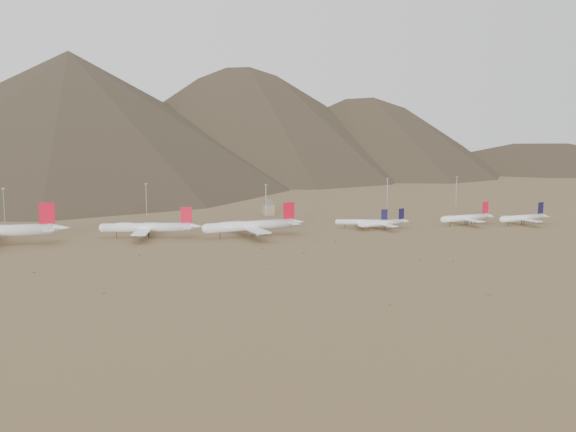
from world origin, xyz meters
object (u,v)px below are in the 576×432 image
object	(u,v)px
widebody_east	(251,226)
narrowbody_b	(384,223)
narrowbody_a	(363,222)
control_tower	(268,208)
widebody_centre	(147,227)

from	to	relation	value
widebody_east	narrowbody_b	size ratio (longest dim) A/B	1.72
narrowbody_a	control_tower	world-z (taller)	narrowbody_a
narrowbody_a	widebody_east	bearing A→B (deg)	-152.66
narrowbody_a	control_tower	bearing A→B (deg)	137.52
narrowbody_b	widebody_east	bearing A→B (deg)	170.67
widebody_centre	narrowbody_b	world-z (taller)	widebody_centre
widebody_east	narrowbody_a	bearing A→B (deg)	0.83
narrowbody_a	narrowbody_b	xyz separation A→B (m)	(11.65, -7.99, 0.07)
widebody_centre	widebody_east	distance (m)	63.66
narrowbody_b	widebody_centre	bearing A→B (deg)	164.59
widebody_east	control_tower	size ratio (longest dim) A/B	5.67
widebody_east	narrowbody_a	distance (m)	81.48
widebody_centre	narrowbody_a	bearing A→B (deg)	12.16
widebody_centre	control_tower	bearing A→B (deg)	52.34
widebody_east	control_tower	xyz separation A→B (m)	(35.43, 94.31, -1.67)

